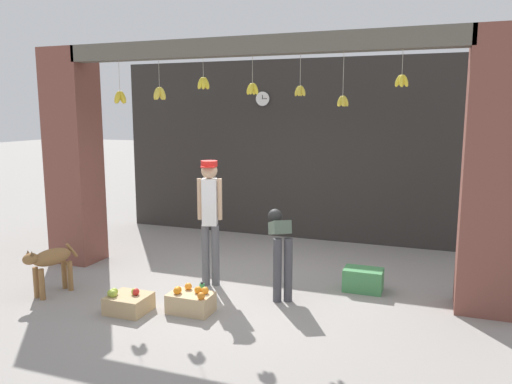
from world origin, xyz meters
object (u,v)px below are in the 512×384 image
(fruit_crate_oranges, at_px, (191,302))
(produce_box_green, at_px, (363,280))
(shopkeeper, at_px, (210,212))
(water_bottle, at_px, (202,292))
(wall_clock, at_px, (263,99))
(dog, at_px, (50,262))
(fruit_crate_apples, at_px, (128,303))
(worker_stooping, at_px, (280,242))

(fruit_crate_oranges, bearing_deg, produce_box_green, 38.24)
(shopkeeper, xyz_separation_m, water_bottle, (0.14, -0.57, -0.94))
(produce_box_green, relative_size, wall_clock, 1.83)
(dog, relative_size, shopkeeper, 0.45)
(fruit_crate_oranges, distance_m, produce_box_green, 2.37)
(wall_clock, bearing_deg, produce_box_green, -46.62)
(fruit_crate_apples, height_order, produce_box_green, produce_box_green)
(dog, height_order, fruit_crate_oranges, dog)
(dog, xyz_separation_m, worker_stooping, (2.85, 1.04, 0.26))
(worker_stooping, relative_size, fruit_crate_oranges, 2.02)
(shopkeeper, distance_m, fruit_crate_oranges, 1.35)
(shopkeeper, distance_m, produce_box_green, 2.29)
(produce_box_green, distance_m, wall_clock, 4.20)
(dog, height_order, wall_clock, wall_clock)
(produce_box_green, xyz_separation_m, water_bottle, (-1.91, -1.07, -0.04))
(produce_box_green, bearing_deg, fruit_crate_oranges, -141.76)
(worker_stooping, height_order, wall_clock, wall_clock)
(fruit_crate_apples, relative_size, wall_clock, 1.69)
(worker_stooping, bearing_deg, water_bottle, -175.90)
(water_bottle, bearing_deg, shopkeeper, 104.19)
(worker_stooping, bearing_deg, dog, 173.24)
(dog, bearing_deg, worker_stooping, 124.62)
(dog, bearing_deg, fruit_crate_apples, 98.48)
(fruit_crate_oranges, bearing_deg, worker_stooping, 47.88)
(dog, distance_m, water_bottle, 2.06)
(worker_stooping, height_order, fruit_crate_oranges, worker_stooping)
(fruit_crate_apples, height_order, wall_clock, wall_clock)
(dog, relative_size, fruit_crate_oranges, 1.49)
(dog, relative_size, wall_clock, 2.80)
(fruit_crate_oranges, xyz_separation_m, wall_clock, (-0.46, 3.92, 2.52))
(dog, height_order, shopkeeper, shopkeeper)
(fruit_crate_apples, distance_m, wall_clock, 4.89)
(fruit_crate_apples, xyz_separation_m, water_bottle, (0.68, 0.65, -0.00))
(dog, height_order, produce_box_green, dog)
(shopkeeper, relative_size, fruit_crate_apples, 3.65)
(wall_clock, bearing_deg, dog, -111.09)
(fruit_crate_apples, xyz_separation_m, produce_box_green, (2.58, 1.72, 0.04))
(water_bottle, bearing_deg, dog, -165.44)
(shopkeeper, bearing_deg, dog, 13.86)
(worker_stooping, bearing_deg, produce_box_green, 0.98)
(worker_stooping, distance_m, water_bottle, 1.20)
(shopkeeper, xyz_separation_m, fruit_crate_oranges, (0.19, -0.97, -0.92))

